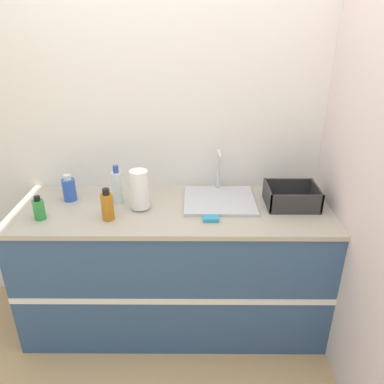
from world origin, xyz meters
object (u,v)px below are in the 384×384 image
object	(u,v)px
paper_towel_roll	(140,190)
bottle_amber	(107,206)
sink	(219,199)
bottle_green	(39,209)
bottle_blue	(69,189)
dish_rack	(291,198)
bottle_clear	(117,187)

from	to	relation	value
paper_towel_roll	bottle_amber	distance (m)	0.22
bottle_amber	sink	bearing A→B (deg)	19.28
bottle_green	bottle_blue	bearing A→B (deg)	67.44
sink	paper_towel_roll	size ratio (longest dim) A/B	1.79
dish_rack	bottle_amber	world-z (taller)	bottle_amber
bottle_green	sink	bearing A→B (deg)	12.21
bottle_green	bottle_clear	world-z (taller)	bottle_clear
bottle_blue	bottle_clear	world-z (taller)	bottle_clear
bottle_green	bottle_amber	world-z (taller)	bottle_amber
bottle_amber	bottle_blue	bearing A→B (deg)	140.14
bottle_green	dish_rack	bearing A→B (deg)	6.92
bottle_blue	bottle_clear	bearing A→B (deg)	-7.09
bottle_clear	paper_towel_roll	bearing A→B (deg)	-27.40
sink	bottle_amber	xyz separation A→B (m)	(-0.66, -0.23, 0.06)
paper_towel_roll	bottle_amber	size ratio (longest dim) A/B	1.29
bottle_green	bottle_amber	bearing A→B (deg)	-0.27
paper_towel_roll	dish_rack	distance (m)	0.93
paper_towel_roll	bottle_amber	bearing A→B (deg)	-142.50
bottle_clear	bottle_blue	bearing A→B (deg)	172.91
paper_towel_roll	bottle_green	xyz separation A→B (m)	(-0.56, -0.13, -0.06)
paper_towel_roll	bottle_blue	distance (m)	0.48
dish_rack	bottle_blue	size ratio (longest dim) A/B	1.80
paper_towel_roll	sink	bearing A→B (deg)	11.58
bottle_green	bottle_amber	size ratio (longest dim) A/B	0.74
bottle_green	bottle_clear	distance (m)	0.47
paper_towel_roll	bottle_blue	bearing A→B (deg)	165.92
bottle_green	bottle_blue	size ratio (longest dim) A/B	0.82
dish_rack	bottle_amber	xyz separation A→B (m)	(-1.10, -0.18, 0.04)
bottle_blue	bottle_amber	size ratio (longest dim) A/B	0.90
paper_towel_roll	bottle_clear	distance (m)	0.17
dish_rack	paper_towel_roll	bearing A→B (deg)	-176.70
bottle_green	bottle_blue	distance (m)	0.26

